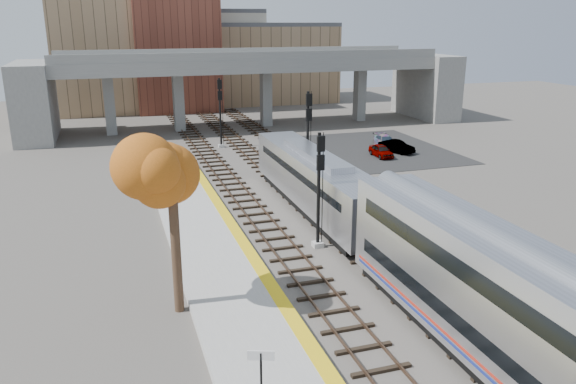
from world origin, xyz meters
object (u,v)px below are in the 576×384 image
object	(u,v)px
car_b	(396,147)
car_c	(385,141)
coach	(560,346)
signal_mast_far	(220,113)
signal_mast_mid	(308,137)
car_a	(381,151)
signal_mast_near	(319,193)
tree	(171,179)
locomotive	(315,181)

from	to	relation	value
car_b	car_c	distance (m)	2.78
coach	signal_mast_far	bearing A→B (deg)	92.66
car_b	signal_mast_mid	bearing A→B (deg)	-175.19
car_a	signal_mast_far	bearing A→B (deg)	148.47
signal_mast_near	signal_mast_mid	xyz separation A→B (m)	(4.10, 13.24, 0.43)
tree	car_b	bearing A→B (deg)	45.73
locomotive	car_c	world-z (taller)	locomotive
signal_mast_mid	car_c	size ratio (longest dim) A/B	1.80
coach	tree	xyz separation A→B (m)	(-10.94, 11.32, 3.54)
signal_mast_near	car_a	world-z (taller)	signal_mast_near
locomotive	coach	bearing A→B (deg)	-90.00
signal_mast_near	car_a	xyz separation A→B (m)	(14.09, 19.60, -2.76)
signal_mast_far	car_b	size ratio (longest dim) A/B	1.91
signal_mast_far	car_a	bearing A→B (deg)	-33.17
tree	car_a	size ratio (longest dim) A/B	2.43
locomotive	car_a	world-z (taller)	locomotive
car_a	signal_mast_mid	bearing A→B (deg)	-145.91
signal_mast_mid	tree	bearing A→B (deg)	-125.15
tree	coach	bearing A→B (deg)	-45.98
coach	car_c	bearing A→B (deg)	70.10
signal_mast_near	car_a	bearing A→B (deg)	54.28
signal_mast_far	tree	distance (m)	35.18
signal_mast_near	car_c	xyz separation A→B (m)	(16.57, 23.53, -2.75)
coach	signal_mast_far	distance (m)	45.32
car_a	car_b	distance (m)	2.59
tree	car_c	world-z (taller)	tree
signal_mast_far	locomotive	bearing A→B (deg)	-84.70
locomotive	car_b	world-z (taller)	locomotive
coach	car_a	bearing A→B (deg)	71.60
signal_mast_mid	signal_mast_far	distance (m)	16.10
signal_mast_far	tree	size ratio (longest dim) A/B	0.85
signal_mast_far	car_a	size ratio (longest dim) A/B	2.06
signal_mast_mid	car_c	bearing A→B (deg)	39.53
signal_mast_far	car_a	xyz separation A→B (m)	(14.09, -9.21, -3.00)
car_a	car_c	distance (m)	4.65
car_a	car_b	size ratio (longest dim) A/B	0.92
signal_mast_far	tree	world-z (taller)	tree
signal_mast_near	car_a	distance (m)	24.30
locomotive	signal_mast_far	bearing A→B (deg)	95.30
coach	car_a	distance (m)	38.05
coach	signal_mast_mid	distance (m)	29.78
locomotive	tree	distance (m)	16.23
locomotive	car_a	xyz separation A→B (m)	(11.99, 13.44, -1.64)
locomotive	signal_mast_near	xyz separation A→B (m)	(-2.10, -6.16, 1.12)
locomotive	car_c	xyz separation A→B (m)	(14.47, 17.37, -1.63)
signal_mast_far	car_b	bearing A→B (deg)	-26.13
coach	signal_mast_near	bearing A→B (deg)	97.28
locomotive	signal_mast_mid	distance (m)	7.52
signal_mast_near	coach	bearing A→B (deg)	-82.72
signal_mast_far	car_c	xyz separation A→B (m)	(16.57, -5.28, -2.99)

